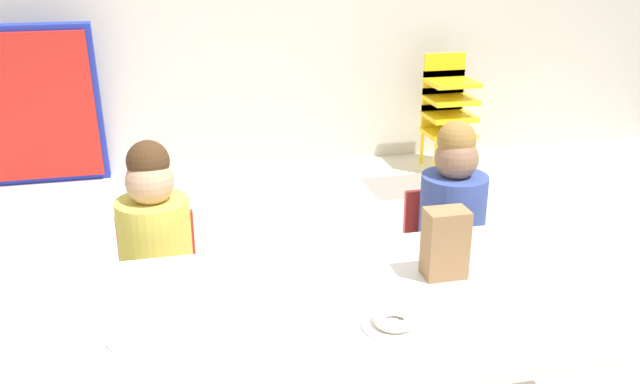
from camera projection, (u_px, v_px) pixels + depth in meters
The scene contains 10 objects.
ground_plane at pixel (338, 359), 2.77m from camera, with size 6.56×5.04×0.02m.
craft_table at pixel (350, 314), 2.02m from camera, with size 2.00×0.84×0.59m.
seated_child_near_camera at pixel (155, 239), 2.49m from camera, with size 0.34×0.34×0.92m.
seated_child_middle_seat at pixel (452, 212), 2.73m from camera, with size 0.32×0.32×0.92m.
kid_chair_yellow_stack at pixel (448, 104), 4.83m from camera, with size 0.32×0.30×0.80m.
folded_activity_table at pixel (28, 109), 4.38m from camera, with size 0.90×0.29×1.09m.
paper_bag_brown at pixel (445, 243), 2.11m from camera, with size 0.13×0.09×0.22m, color #9E754C.
paper_plate_near_edge at pixel (394, 325), 1.87m from camera, with size 0.18×0.18×0.01m, color white.
paper_plate_center_table at pixel (141, 337), 1.82m from camera, with size 0.18×0.18×0.01m, color white.
donut_powdered_on_plate at pixel (394, 319), 1.86m from camera, with size 0.12×0.12×0.03m, color white.
Camera 1 is at (-0.60, -2.27, 1.60)m, focal length 38.72 mm.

